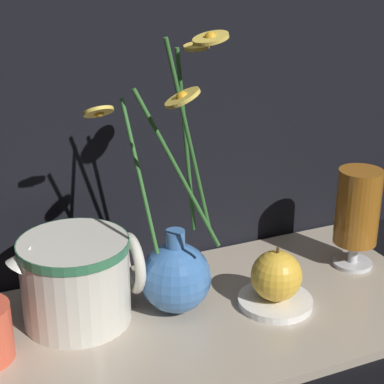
# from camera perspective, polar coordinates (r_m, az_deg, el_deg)

# --- Properties ---
(ground_plane) EXTENTS (6.00, 6.00, 0.00)m
(ground_plane) POSITION_cam_1_polar(r_m,az_deg,el_deg) (0.86, 0.33, -11.54)
(ground_plane) COLOR black
(shelf) EXTENTS (0.67, 0.32, 0.01)m
(shelf) POSITION_cam_1_polar(r_m,az_deg,el_deg) (0.86, 0.33, -11.21)
(shelf) COLOR tan
(shelf) RESTS_ON ground_plane
(vase_with_flowers) EXTENTS (0.16, 0.16, 0.37)m
(vase_with_flowers) POSITION_cam_1_polar(r_m,az_deg,el_deg) (0.83, -1.47, -6.83)
(vase_with_flowers) COLOR #3F72B7
(vase_with_flowers) RESTS_ON shelf
(ceramic_pitcher) EXTENTS (0.16, 0.14, 0.12)m
(ceramic_pitcher) POSITION_cam_1_polar(r_m,az_deg,el_deg) (0.83, -10.21, -7.39)
(ceramic_pitcher) COLOR beige
(ceramic_pitcher) RESTS_ON shelf
(tea_glass) EXTENTS (0.06, 0.06, 0.15)m
(tea_glass) POSITION_cam_1_polar(r_m,az_deg,el_deg) (0.96, 14.50, -1.55)
(tea_glass) COLOR silver
(tea_glass) RESTS_ON shelf
(saucer_plate) EXTENTS (0.10, 0.10, 0.01)m
(saucer_plate) POSITION_cam_1_polar(r_m,az_deg,el_deg) (0.88, 7.39, -9.61)
(saucer_plate) COLOR white
(saucer_plate) RESTS_ON shelf
(orange_fruit) EXTENTS (0.07, 0.07, 0.08)m
(orange_fruit) POSITION_cam_1_polar(r_m,az_deg,el_deg) (0.86, 7.52, -7.39)
(orange_fruit) COLOR gold
(orange_fruit) RESTS_ON saucer_plate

